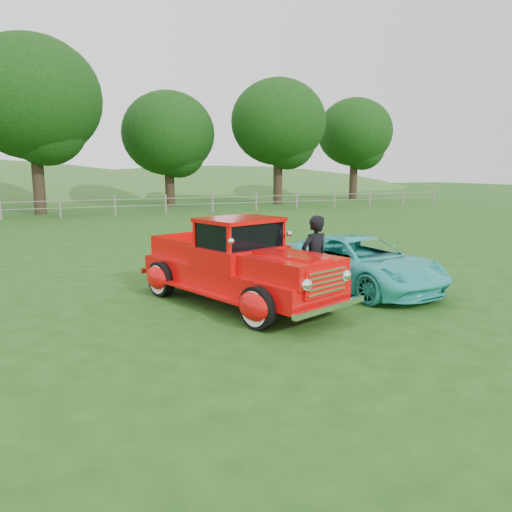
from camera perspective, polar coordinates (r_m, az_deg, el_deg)
name	(u,v)px	position (r m, az deg, el deg)	size (l,w,h in m)	color
ground	(284,317)	(9.42, 3.19, -7.02)	(140.00, 140.00, 0.00)	#1E4713
distant_hills	(41,227)	(67.90, -23.39, 3.01)	(116.00, 60.00, 18.00)	#396625
fence_line	(115,206)	(30.39, -15.82, 5.57)	(48.00, 0.12, 1.20)	gray
tree_near_west	(32,98)	(33.28, -24.20, 16.14)	(8.00, 8.00, 10.42)	black
tree_near_east	(168,134)	(38.21, -9.99, 13.60)	(6.80, 6.80, 8.33)	black
tree_mid_east	(278,122)	(39.12, 2.56, 15.01)	(7.20, 7.20, 9.44)	black
tree_far_east	(355,133)	(46.21, 11.23, 13.68)	(6.60, 6.60, 8.86)	black
red_pickup	(238,265)	(10.19, -2.11, -1.09)	(3.36, 5.28, 1.78)	black
teal_sedan	(359,263)	(11.78, 11.72, -0.75)	(1.99, 4.32, 1.20)	#32C8BF
man	(314,260)	(10.27, 6.67, -0.42)	(0.66, 0.44, 1.82)	black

